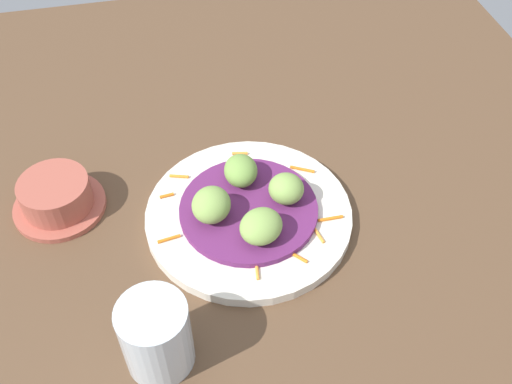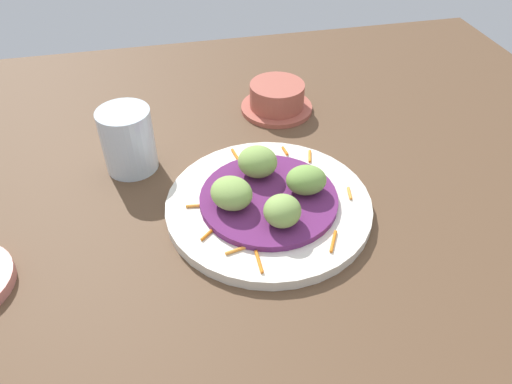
{
  "view_description": "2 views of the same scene",
  "coord_description": "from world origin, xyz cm",
  "px_view_note": "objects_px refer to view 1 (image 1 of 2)",
  "views": [
    {
      "loc": [
        9.79,
        53.66,
        61.5
      ],
      "look_at": [
        -1.28,
        3.52,
        5.44
      ],
      "focal_mm": 41.45,
      "sensor_mm": 36.0,
      "label": 1
    },
    {
      "loc": [
        -45.54,
        16.71,
        45.57
      ],
      "look_at": [
        -0.71,
        6.74,
        5.99
      ],
      "focal_mm": 34.1,
      "sensor_mm": 36.0,
      "label": 2
    }
  ],
  "objects_px": {
    "guac_scoop_back": "(261,226)",
    "guac_scoop_left": "(286,189)",
    "guac_scoop_right": "(211,205)",
    "main_plate": "(250,215)",
    "terracotta_bowl": "(57,197)",
    "water_glass": "(156,336)",
    "guac_scoop_center": "(239,171)"
  },
  "relations": [
    {
      "from": "main_plate",
      "to": "guac_scoop_back",
      "type": "relative_size",
      "value": 4.86
    },
    {
      "from": "main_plate",
      "to": "water_glass",
      "type": "bearing_deg",
      "value": 51.84
    },
    {
      "from": "guac_scoop_center",
      "to": "water_glass",
      "type": "distance_m",
      "value": 0.26
    },
    {
      "from": "main_plate",
      "to": "guac_scoop_back",
      "type": "height_order",
      "value": "guac_scoop_back"
    },
    {
      "from": "guac_scoop_center",
      "to": "guac_scoop_right",
      "type": "xyz_separation_m",
      "value": [
        0.05,
        0.05,
        0.0
      ]
    },
    {
      "from": "guac_scoop_left",
      "to": "guac_scoop_back",
      "type": "relative_size",
      "value": 0.83
    },
    {
      "from": "guac_scoop_left",
      "to": "guac_scoop_back",
      "type": "bearing_deg",
      "value": 49.71
    },
    {
      "from": "guac_scoop_left",
      "to": "guac_scoop_center",
      "type": "relative_size",
      "value": 0.88
    },
    {
      "from": "terracotta_bowl",
      "to": "water_glass",
      "type": "bearing_deg",
      "value": 113.81
    },
    {
      "from": "guac_scoop_back",
      "to": "guac_scoop_left",
      "type": "bearing_deg",
      "value": -130.29
    },
    {
      "from": "main_plate",
      "to": "terracotta_bowl",
      "type": "height_order",
      "value": "terracotta_bowl"
    },
    {
      "from": "guac_scoop_center",
      "to": "terracotta_bowl",
      "type": "xyz_separation_m",
      "value": [
        0.24,
        -0.02,
        -0.02
      ]
    },
    {
      "from": "guac_scoop_left",
      "to": "guac_scoop_right",
      "type": "xyz_separation_m",
      "value": [
        0.1,
        0.01,
        0.0
      ]
    },
    {
      "from": "terracotta_bowl",
      "to": "water_glass",
      "type": "xyz_separation_m",
      "value": [
        -0.11,
        0.24,
        0.02
      ]
    },
    {
      "from": "terracotta_bowl",
      "to": "water_glass",
      "type": "height_order",
      "value": "water_glass"
    },
    {
      "from": "main_plate",
      "to": "guac_scoop_left",
      "type": "height_order",
      "value": "guac_scoop_left"
    },
    {
      "from": "water_glass",
      "to": "guac_scoop_right",
      "type": "bearing_deg",
      "value": -117.08
    },
    {
      "from": "terracotta_bowl",
      "to": "guac_scoop_left",
      "type": "bearing_deg",
      "value": 166.72
    },
    {
      "from": "guac_scoop_left",
      "to": "guac_scoop_right",
      "type": "distance_m",
      "value": 0.1
    },
    {
      "from": "main_plate",
      "to": "guac_scoop_center",
      "type": "height_order",
      "value": "guac_scoop_center"
    },
    {
      "from": "guac_scoop_center",
      "to": "guac_scoop_right",
      "type": "distance_m",
      "value": 0.07
    },
    {
      "from": "guac_scoop_left",
      "to": "terracotta_bowl",
      "type": "relative_size",
      "value": 0.38
    },
    {
      "from": "guac_scoop_right",
      "to": "water_glass",
      "type": "xyz_separation_m",
      "value": [
        0.09,
        0.17,
        0.0
      ]
    },
    {
      "from": "water_glass",
      "to": "guac_scoop_back",
      "type": "bearing_deg",
      "value": -138.61
    },
    {
      "from": "guac_scoop_center",
      "to": "water_glass",
      "type": "relative_size",
      "value": 0.56
    },
    {
      "from": "guac_scoop_center",
      "to": "guac_scoop_right",
      "type": "height_order",
      "value": "guac_scoop_right"
    },
    {
      "from": "guac_scoop_center",
      "to": "terracotta_bowl",
      "type": "bearing_deg",
      "value": -5.68
    },
    {
      "from": "guac_scoop_left",
      "to": "water_glass",
      "type": "xyz_separation_m",
      "value": [
        0.18,
        0.18,
        0.0
      ]
    },
    {
      "from": "guac_scoop_right",
      "to": "guac_scoop_back",
      "type": "distance_m",
      "value": 0.07
    },
    {
      "from": "main_plate",
      "to": "guac_scoop_back",
      "type": "bearing_deg",
      "value": 94.71
    },
    {
      "from": "main_plate",
      "to": "water_glass",
      "type": "height_order",
      "value": "water_glass"
    },
    {
      "from": "guac_scoop_center",
      "to": "guac_scoop_right",
      "type": "bearing_deg",
      "value": 49.71
    }
  ]
}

